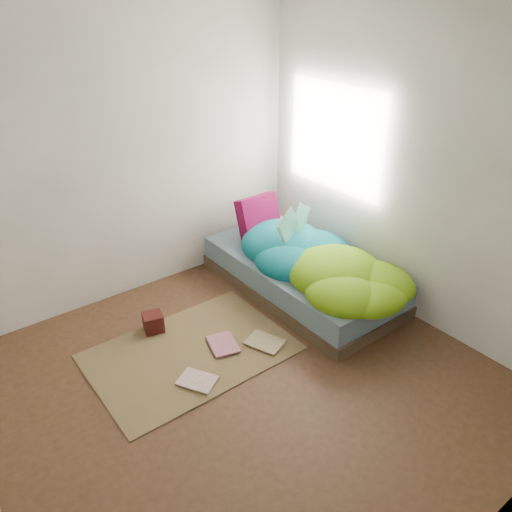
% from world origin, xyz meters
% --- Properties ---
extents(ground, '(3.50, 3.50, 0.00)m').
position_xyz_m(ground, '(0.00, 0.00, 0.00)').
color(ground, '#3C2A17').
rests_on(ground, ground).
extents(room_walls, '(3.54, 3.54, 2.62)m').
position_xyz_m(room_walls, '(0.01, 0.01, 1.63)').
color(room_walls, '#B6B6AD').
rests_on(room_walls, ground).
extents(bed, '(1.00, 2.00, 0.34)m').
position_xyz_m(bed, '(1.22, 0.72, 0.17)').
color(bed, '#3B2F20').
rests_on(bed, ground).
extents(duvet, '(0.96, 1.84, 0.34)m').
position_xyz_m(duvet, '(1.22, 0.50, 0.51)').
color(duvet, '#07606E').
rests_on(duvet, bed).
extents(rug, '(1.60, 1.10, 0.01)m').
position_xyz_m(rug, '(-0.15, 0.55, 0.01)').
color(rug, brown).
rests_on(rug, ground).
extents(pillow_floral, '(0.56, 0.40, 0.12)m').
position_xyz_m(pillow_floral, '(1.30, 1.36, 0.40)').
color(pillow_floral, beige).
rests_on(pillow_floral, bed).
extents(pillow_magenta, '(0.45, 0.14, 0.45)m').
position_xyz_m(pillow_magenta, '(1.19, 1.36, 0.56)').
color(pillow_magenta, '#4F052D').
rests_on(pillow_magenta, bed).
extents(open_book, '(0.43, 0.20, 0.26)m').
position_xyz_m(open_book, '(1.19, 0.81, 0.81)').
color(open_book, green).
rests_on(open_book, duvet).
extents(wooden_box, '(0.20, 0.20, 0.16)m').
position_xyz_m(wooden_box, '(-0.25, 1.00, 0.09)').
color(wooden_box, '#37100C').
rests_on(wooden_box, rug).
extents(floor_book_a, '(0.32, 0.34, 0.02)m').
position_xyz_m(floor_book_a, '(-0.38, 0.16, 0.02)').
color(floor_book_a, silver).
rests_on(floor_book_a, rug).
extents(floor_book_b, '(0.29, 0.34, 0.03)m').
position_xyz_m(floor_book_b, '(-0.00, 0.48, 0.03)').
color(floor_book_b, '#B4677B').
rests_on(floor_book_b, rug).
extents(floor_book_c, '(0.32, 0.36, 0.02)m').
position_xyz_m(floor_book_c, '(0.30, 0.22, 0.02)').
color(floor_book_c, tan).
rests_on(floor_book_c, rug).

